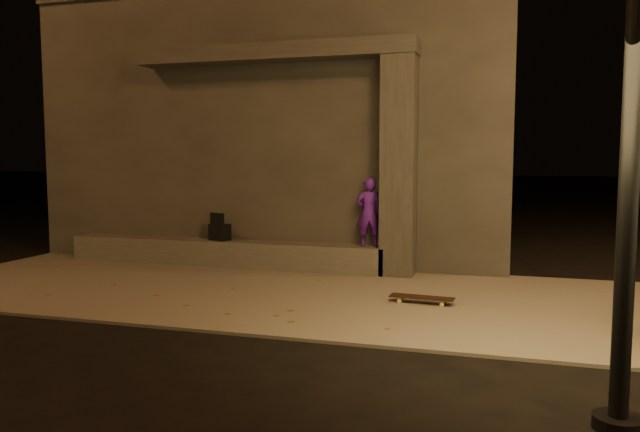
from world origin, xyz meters
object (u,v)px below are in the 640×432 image
(skateboarder, at_px, (369,212))
(backpack, at_px, (220,231))
(column, at_px, (399,167))
(skateboard, at_px, (422,298))

(skateboarder, height_order, backpack, skateboarder)
(column, bearing_deg, backpack, 180.00)
(skateboard, bearing_deg, column, 113.26)
(skateboarder, relative_size, skateboard, 1.33)
(skateboarder, bearing_deg, backpack, -19.50)
(backpack, bearing_deg, skateboarder, 19.51)
(column, xyz_separation_m, skateboard, (0.66, -1.96, -1.72))
(column, height_order, backpack, column)
(column, distance_m, backpack, 3.46)
(backpack, bearing_deg, column, 19.51)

